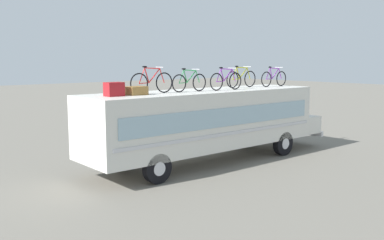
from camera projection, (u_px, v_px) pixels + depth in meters
name	position (u px, v px, depth m)	size (l,w,h in m)	color
ground_plane	(205.00, 163.00, 17.25)	(120.00, 120.00, 0.00)	slate
bus	(209.00, 119.00, 17.14)	(11.52, 2.63, 2.88)	silver
luggage_bag_1	(114.00, 89.00, 14.12)	(0.58, 0.42, 0.46)	maroon
luggage_bag_2	(136.00, 91.00, 14.65)	(0.65, 0.50, 0.29)	olive
rooftop_bicycle_1	(152.00, 82.00, 15.23)	(1.81, 0.44, 0.98)	black
rooftop_bicycle_2	(189.00, 82.00, 16.08)	(1.64, 0.44, 0.88)	black
rooftop_bicycle_3	(226.00, 80.00, 16.98)	(1.72, 0.44, 0.91)	black
rooftop_bicycle_4	(241.00, 78.00, 18.60)	(1.80, 0.44, 0.94)	black
rooftop_bicycle_5	(274.00, 78.00, 19.27)	(1.71, 0.44, 0.90)	black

